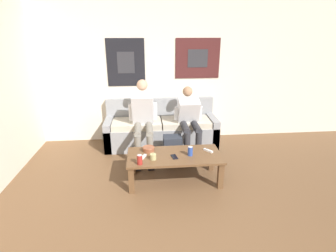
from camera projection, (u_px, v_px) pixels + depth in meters
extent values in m
cube|color=silver|center=(164.00, 71.00, 4.68)|extent=(10.00, 0.05, 2.55)
cube|color=black|center=(126.00, 63.00, 4.54)|extent=(0.65, 0.01, 0.81)
cube|color=#2D2D33|center=(126.00, 63.00, 4.54)|extent=(0.29, 0.01, 0.37)
cube|color=#471E1E|center=(198.00, 58.00, 4.63)|extent=(0.79, 0.01, 0.69)
cube|color=#2D2D33|center=(198.00, 58.00, 4.63)|extent=(0.36, 0.01, 0.31)
cube|color=gray|center=(160.00, 119.00, 4.89)|extent=(1.94, 0.13, 0.79)
cube|color=gray|center=(162.00, 136.00, 4.63)|extent=(1.94, 0.56, 0.38)
cube|color=gray|center=(109.00, 135.00, 4.53)|extent=(0.12, 0.56, 0.50)
cube|color=gray|center=(212.00, 131.00, 4.69)|extent=(0.12, 0.56, 0.50)
cube|color=beige|center=(137.00, 124.00, 4.51)|extent=(0.83, 0.52, 0.10)
cube|color=beige|center=(186.00, 122.00, 4.59)|extent=(0.83, 0.52, 0.10)
cube|color=brown|center=(175.00, 156.00, 3.49)|extent=(1.25, 0.60, 0.03)
cube|color=brown|center=(133.00, 162.00, 3.73)|extent=(0.07, 0.07, 0.35)
cube|color=brown|center=(211.00, 159.00, 3.83)|extent=(0.07, 0.07, 0.35)
cube|color=brown|center=(131.00, 180.00, 3.27)|extent=(0.07, 0.07, 0.35)
cube|color=brown|center=(220.00, 176.00, 3.37)|extent=(0.07, 0.07, 0.35)
cylinder|color=gray|center=(138.00, 130.00, 4.07)|extent=(0.11, 0.47, 0.11)
cylinder|color=gray|center=(138.00, 150.00, 3.92)|extent=(0.10, 0.10, 0.46)
cube|color=#232328|center=(139.00, 166.00, 3.94)|extent=(0.11, 0.25, 0.05)
cylinder|color=gray|center=(149.00, 130.00, 4.08)|extent=(0.11, 0.47, 0.11)
cylinder|color=gray|center=(150.00, 150.00, 3.94)|extent=(0.10, 0.10, 0.46)
cube|color=#232328|center=(151.00, 165.00, 3.95)|extent=(0.11, 0.25, 0.05)
cube|color=silver|center=(143.00, 109.00, 4.28)|extent=(0.36, 0.38, 0.56)
sphere|color=tan|center=(142.00, 85.00, 4.25)|extent=(0.18, 0.18, 0.18)
cylinder|color=silver|center=(131.00, 112.00, 4.28)|extent=(0.08, 0.12, 0.30)
cylinder|color=silver|center=(155.00, 111.00, 4.32)|extent=(0.08, 0.12, 0.30)
cylinder|color=#2D2D33|center=(185.00, 128.00, 4.17)|extent=(0.11, 0.40, 0.11)
cylinder|color=#2D2D33|center=(187.00, 146.00, 4.06)|extent=(0.10, 0.10, 0.46)
cube|color=#232328|center=(187.00, 162.00, 4.07)|extent=(0.11, 0.25, 0.05)
cylinder|color=#2D2D33|center=(196.00, 128.00, 4.18)|extent=(0.11, 0.40, 0.11)
cylinder|color=#2D2D33|center=(198.00, 146.00, 4.07)|extent=(0.10, 0.10, 0.46)
cube|color=#232328|center=(199.00, 161.00, 4.08)|extent=(0.11, 0.25, 0.05)
cube|color=silver|center=(188.00, 111.00, 4.37)|extent=(0.35, 0.37, 0.47)
sphere|color=#9E7556|center=(188.00, 91.00, 4.38)|extent=(0.17, 0.17, 0.17)
cylinder|color=silver|center=(177.00, 113.00, 4.37)|extent=(0.08, 0.12, 0.24)
cylinder|color=silver|center=(200.00, 113.00, 4.41)|extent=(0.08, 0.12, 0.24)
cube|color=#282D38|center=(172.00, 149.00, 4.10)|extent=(0.29, 0.24, 0.40)
cube|color=#282D38|center=(173.00, 157.00, 4.03)|extent=(0.20, 0.08, 0.18)
cylinder|color=brown|center=(149.00, 149.00, 3.58)|extent=(0.16, 0.16, 0.06)
torus|color=brown|center=(148.00, 147.00, 3.57)|extent=(0.17, 0.17, 0.02)
cylinder|color=tan|center=(153.00, 157.00, 3.35)|extent=(0.08, 0.08, 0.07)
cylinder|color=black|center=(153.00, 154.00, 3.33)|extent=(0.00, 0.00, 0.01)
cylinder|color=#28479E|center=(190.00, 151.00, 3.45)|extent=(0.07, 0.07, 0.12)
cylinder|color=silver|center=(190.00, 147.00, 3.43)|extent=(0.06, 0.06, 0.00)
cylinder|color=maroon|center=(140.00, 160.00, 3.21)|extent=(0.07, 0.07, 0.12)
cylinder|color=silver|center=(140.00, 155.00, 3.19)|extent=(0.06, 0.06, 0.00)
cube|color=white|center=(143.00, 157.00, 3.39)|extent=(0.09, 0.14, 0.02)
cylinder|color=#333842|center=(144.00, 155.00, 3.42)|extent=(0.01, 0.01, 0.00)
cube|color=white|center=(208.00, 151.00, 3.58)|extent=(0.12, 0.13, 0.02)
cylinder|color=#333842|center=(206.00, 149.00, 3.60)|extent=(0.01, 0.01, 0.00)
cube|color=black|center=(174.00, 157.00, 3.41)|extent=(0.09, 0.15, 0.01)
cube|color=black|center=(174.00, 156.00, 3.41)|extent=(0.08, 0.13, 0.00)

